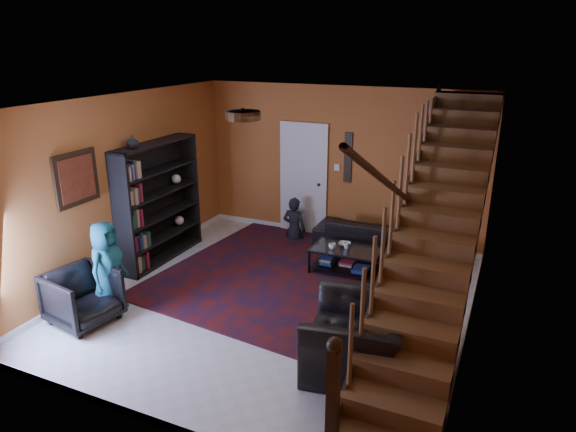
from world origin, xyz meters
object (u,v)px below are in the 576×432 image
object	(u,v)px
armchair_right	(355,338)
bookshelf	(159,204)
armchair_left	(83,297)
sofa	(376,236)
coffee_table	(346,259)

from	to	relation	value
armchair_right	bookshelf	bearing A→B (deg)	-121.51
bookshelf	armchair_right	world-z (taller)	bookshelf
bookshelf	armchair_left	xyz separation A→B (m)	(0.35, -2.15, -0.60)
armchair_right	sofa	bearing A→B (deg)	-177.39
sofa	armchair_right	distance (m)	3.43
armchair_right	coffee_table	size ratio (longest dim) A/B	1.09
armchair_left	armchair_right	bearing A→B (deg)	-71.97
armchair_left	sofa	bearing A→B (deg)	-26.67
sofa	armchair_right	xyz separation A→B (m)	(0.66, -3.36, 0.09)
sofa	coffee_table	size ratio (longest dim) A/B	1.89
bookshelf	coffee_table	size ratio (longest dim) A/B	1.82
armchair_right	coffee_table	distance (m)	2.53
armchair_left	armchair_right	distance (m)	3.58
bookshelf	sofa	distance (m)	3.72
bookshelf	coffee_table	bearing A→B (deg)	13.07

